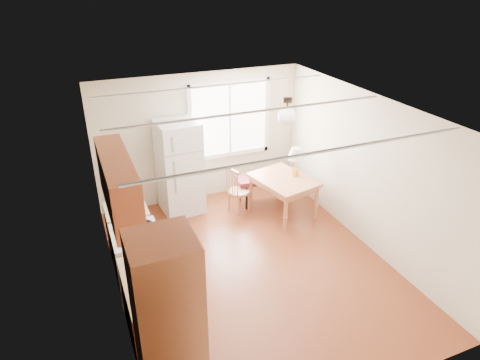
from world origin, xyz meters
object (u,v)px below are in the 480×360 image
refrigerator (179,167)px  chair (236,188)px  bench (266,179)px  dining_table (283,183)px

refrigerator → chair: 1.10m
chair → bench: bearing=-5.1°
refrigerator → bench: refrigerator is taller
dining_table → chair: chair is taller
bench → chair: size_ratio=1.35×
bench → dining_table: dining_table is taller
refrigerator → chair: (0.91, -0.49, -0.37)m
refrigerator → dining_table: bearing=-30.6°
refrigerator → chair: refrigerator is taller
refrigerator → dining_table: refrigerator is taller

